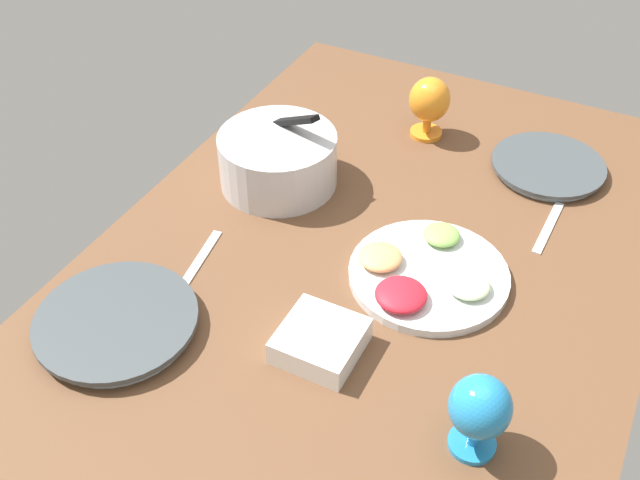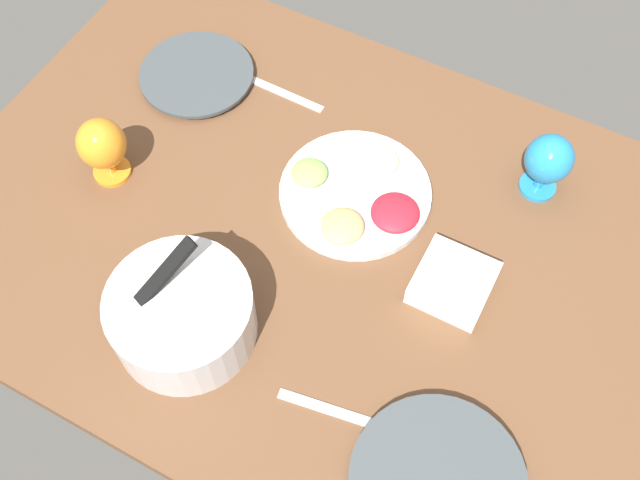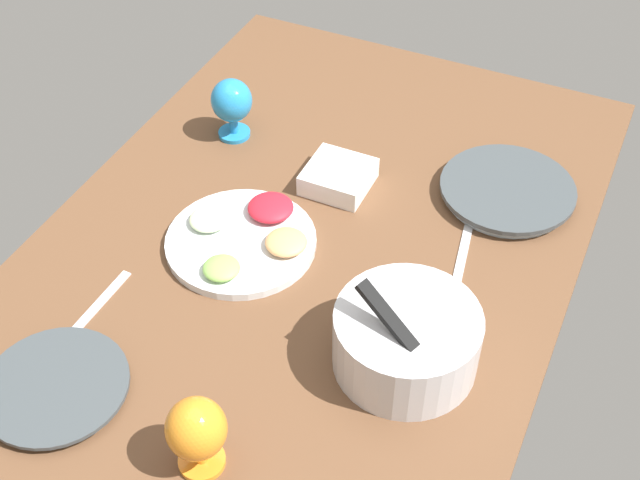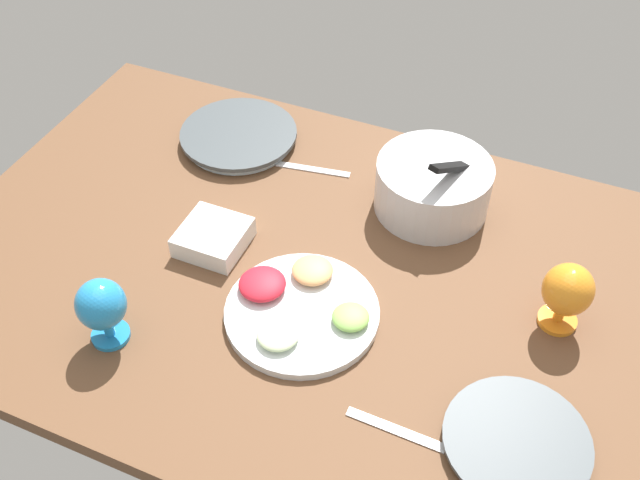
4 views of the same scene
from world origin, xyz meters
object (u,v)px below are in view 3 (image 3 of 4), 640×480
object	(u,v)px
hurricane_glass_orange	(197,431)
square_bowl_white	(338,176)
dinner_plate_left	(507,191)
fruit_platter	(245,238)
dinner_plate_right	(56,388)
mixing_bowl	(406,338)
hurricane_glass_blue	(232,103)

from	to	relation	value
hurricane_glass_orange	square_bowl_white	size ratio (longest dim) A/B	1.10
dinner_plate_left	fruit_platter	world-z (taller)	fruit_platter
dinner_plate_right	fruit_platter	bearing A→B (deg)	165.31
mixing_bowl	square_bowl_white	size ratio (longest dim) A/B	1.88
hurricane_glass_orange	square_bowl_white	bearing A→B (deg)	-173.70
mixing_bowl	fruit_platter	size ratio (longest dim) A/B	0.84
dinner_plate_right	hurricane_glass_blue	xyz separation A→B (cm)	(-76.37, -7.53, 7.91)
dinner_plate_right	square_bowl_white	distance (cm)	73.29
dinner_plate_left	hurricane_glass_blue	xyz separation A→B (cm)	(5.40, -63.43, 7.53)
dinner_plate_right	hurricane_glass_blue	size ratio (longest dim) A/B	1.71
dinner_plate_right	dinner_plate_left	bearing A→B (deg)	145.65
dinner_plate_left	mixing_bowl	bearing A→B (deg)	-4.74
dinner_plate_left	hurricane_glass_blue	size ratio (longest dim) A/B	1.96
mixing_bowl	hurricane_glass_blue	bearing A→B (deg)	-127.43
square_bowl_white	mixing_bowl	bearing A→B (deg)	37.60
dinner_plate_right	fruit_platter	distance (cm)	47.06
dinner_plate_right	mixing_bowl	size ratio (longest dim) A/B	0.99
dinner_plate_right	hurricane_glass_orange	size ratio (longest dim) A/B	1.69
square_bowl_white	dinner_plate_right	bearing A→B (deg)	-17.22
hurricane_glass_orange	hurricane_glass_blue	distance (cm)	86.25
mixing_bowl	square_bowl_white	distance (cm)	49.31
dinner_plate_left	square_bowl_white	size ratio (longest dim) A/B	2.13
hurricane_glass_orange	fruit_platter	bearing A→B (deg)	-159.42
fruit_platter	hurricane_glass_orange	xyz separation A→B (cm)	(47.01, 17.65, 7.45)
mixing_bowl	hurricane_glass_blue	distance (cm)	74.63
mixing_bowl	hurricane_glass_blue	xyz separation A→B (cm)	(-45.33, -59.22, 2.61)
mixing_bowl	hurricane_glass_orange	distance (cm)	39.41
mixing_bowl	hurricane_glass_orange	bearing A→B (deg)	-34.21
mixing_bowl	square_bowl_white	world-z (taller)	mixing_bowl
mixing_bowl	hurricane_glass_orange	xyz separation A→B (cm)	(32.52, -22.11, 2.57)
hurricane_glass_blue	square_bowl_white	size ratio (longest dim) A/B	1.09
dinner_plate_left	square_bowl_white	world-z (taller)	square_bowl_white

